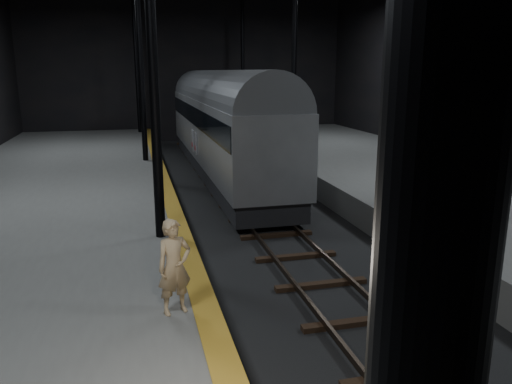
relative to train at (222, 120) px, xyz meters
name	(u,v)px	position (x,y,z in m)	size (l,w,h in m)	color
ground	(261,220)	(0.00, -7.85, -2.90)	(44.00, 44.00, 0.00)	black
platform_left	(39,221)	(-7.50, -7.85, -2.40)	(9.00, 43.80, 1.00)	#51514F
platform_right	(443,194)	(7.50, -7.85, -2.40)	(9.00, 43.80, 1.00)	#51514F
tactile_strip	(170,198)	(-3.25, -7.85, -1.90)	(0.50, 43.80, 0.01)	#9B701C
track	(261,218)	(0.00, -7.85, -2.83)	(2.40, 43.00, 0.24)	#3F3328
train	(222,120)	(0.00, 0.00, 0.00)	(2.92, 19.46, 5.20)	#9B9DA3
woman	(174,267)	(-3.80, -16.29, -1.02)	(0.64, 0.42, 1.76)	tan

